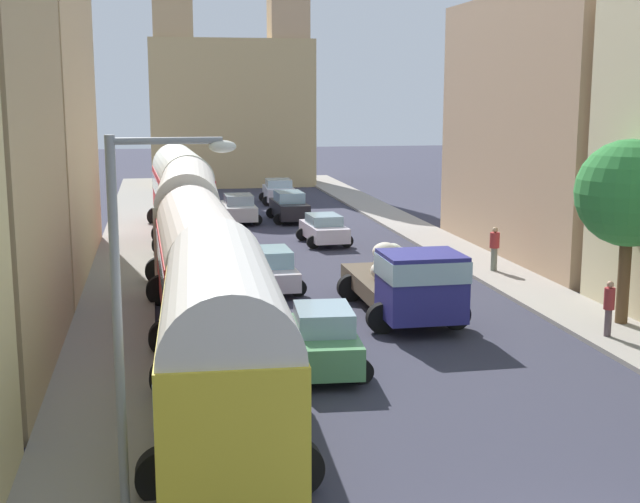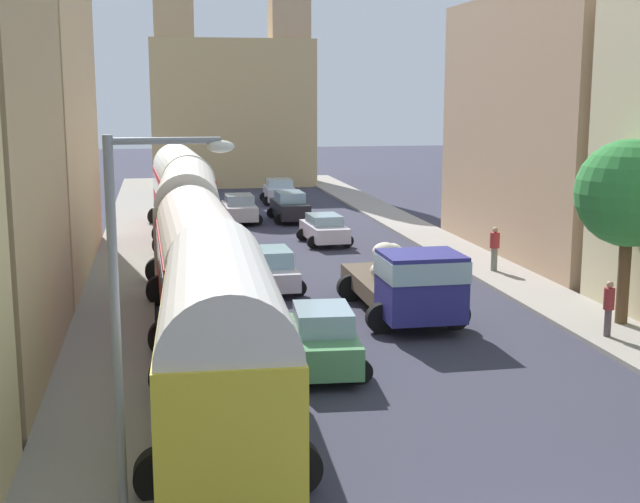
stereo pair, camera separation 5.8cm
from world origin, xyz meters
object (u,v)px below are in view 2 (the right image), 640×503
Objects in this scene: parked_bus_0 at (222,335)px; parked_bus_3 at (182,187)px; car_4 at (271,269)px; car_5 at (239,209)px; parked_bus_2 at (188,210)px; parked_bus_1 at (200,257)px; car_0 at (324,229)px; car_3 at (323,339)px; cargo_truck_0 at (407,281)px; streetlamp_near at (133,292)px; pedestrian_1 at (609,307)px; car_1 at (290,206)px; car_2 at (279,191)px; pedestrian_3 at (495,247)px.

parked_bus_3 is (0.00, 27.00, 0.17)m from parked_bus_0.
car_4 is 1.00× the size of car_5.
parked_bus_2 is 2.40× the size of car_4.
parked_bus_1 is 15.14m from car_0.
cargo_truck_0 is at bearing 51.33° from car_3.
streetlamp_near reaches higher than car_3.
parked_bus_2 is 12.71m from car_5.
parked_bus_2 is 21.05m from streetlamp_near.
cargo_truck_0 is 14.10m from streetlamp_near.
car_3 is at bearing 57.59° from streetlamp_near.
parked_bus_2 reaches higher than parked_bus_0.
parked_bus_1 is 9.00m from parked_bus_2.
pedestrian_1 is at bearing -33.20° from cargo_truck_0.
parked_bus_3 is 7.98m from car_0.
parked_bus_1 is 2.45× the size of car_4.
car_1 is 25.66m from pedestrian_1.
car_2 is at bearing 72.12° from parked_bus_2.
parked_bus_1 is 1.49× the size of streetlamp_near.
car_3 is at bearing 55.07° from parked_bus_0.
car_3 is 2.15× the size of pedestrian_1.
pedestrian_3 is (5.71, -15.68, 0.24)m from car_1.
car_3 is at bearing -82.93° from parked_bus_3.
parked_bus_3 reaches higher than car_1.
cargo_truck_0 is 1.84× the size of car_3.
car_1 is (5.98, 12.25, -1.53)m from parked_bus_2.
car_1 is 34.18m from streetlamp_near.
cargo_truck_0 is 1.64× the size of car_1.
pedestrian_1 is (5.00, -3.27, -0.26)m from cargo_truck_0.
parked_bus_0 reaches higher than car_4.
parked_bus_3 is at bearing 133.26° from pedestrian_3.
cargo_truck_0 is 1.80× the size of car_4.
pedestrian_3 is (0.35, 9.42, 0.05)m from pedestrian_1.
pedestrian_3 is (8.97, 1.13, 0.31)m from car_4.
parked_bus_2 is 2.45× the size of car_3.
cargo_truck_0 reaches higher than car_1.
car_5 is at bearing 108.06° from pedestrian_1.
cargo_truck_0 is (6.33, -9.57, -1.09)m from parked_bus_2.
car_2 is 33.34m from pedestrian_1.
parked_bus_0 is at bearing -90.00° from parked_bus_3.
parked_bus_1 is at bearing 174.89° from cargo_truck_0.
cargo_truck_0 is 14.20m from car_0.
cargo_truck_0 is at bearing -81.73° from car_5.
car_0 is 0.98× the size of car_5.
car_4 is (-3.61, 5.01, -0.52)m from cargo_truck_0.
car_3 is at bearing -172.69° from pedestrian_1.
car_0 is at bearing 78.97° from car_3.
cargo_truck_0 is at bearing 53.09° from parked_bus_0.
car_4 is at bearing -172.80° from pedestrian_3.
parked_bus_2 reaches higher than pedestrian_3.
car_1 is at bearing 74.29° from parked_bus_1.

